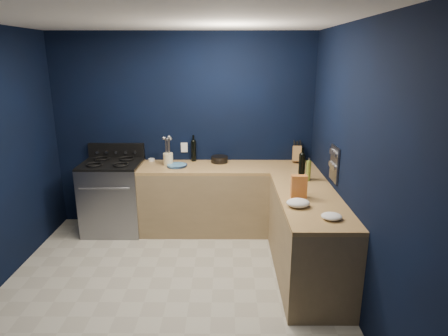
{
  "coord_description": "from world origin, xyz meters",
  "views": [
    {
      "loc": [
        0.57,
        -3.46,
        2.29
      ],
      "look_at": [
        0.55,
        1.0,
        1.0
      ],
      "focal_mm": 31.17,
      "sensor_mm": 36.0,
      "label": 1
    }
  ],
  "objects_px": {
    "utensil_crock": "(168,159)",
    "knife_block": "(297,154)",
    "gas_range": "(114,198)",
    "plate_stack": "(177,166)",
    "crouton_bag": "(299,187)"
  },
  "relations": [
    {
      "from": "plate_stack",
      "to": "crouton_bag",
      "type": "relative_size",
      "value": 1.07
    },
    {
      "from": "gas_range",
      "to": "utensil_crock",
      "type": "bearing_deg",
      "value": 5.04
    },
    {
      "from": "plate_stack",
      "to": "knife_block",
      "type": "xyz_separation_m",
      "value": [
        1.6,
        0.27,
        0.09
      ]
    },
    {
      "from": "gas_range",
      "to": "plate_stack",
      "type": "relative_size",
      "value": 3.67
    },
    {
      "from": "gas_range",
      "to": "plate_stack",
      "type": "xyz_separation_m",
      "value": [
        0.86,
        -0.02,
        0.46
      ]
    },
    {
      "from": "gas_range",
      "to": "crouton_bag",
      "type": "relative_size",
      "value": 3.93
    },
    {
      "from": "gas_range",
      "to": "crouton_bag",
      "type": "bearing_deg",
      "value": -27.13
    },
    {
      "from": "utensil_crock",
      "to": "knife_block",
      "type": "xyz_separation_m",
      "value": [
        1.73,
        0.19,
        0.02
      ]
    },
    {
      "from": "plate_stack",
      "to": "utensil_crock",
      "type": "bearing_deg",
      "value": 145.96
    },
    {
      "from": "gas_range",
      "to": "utensil_crock",
      "type": "height_order",
      "value": "utensil_crock"
    },
    {
      "from": "gas_range",
      "to": "knife_block",
      "type": "xyz_separation_m",
      "value": [
        2.47,
        0.25,
        0.54
      ]
    },
    {
      "from": "knife_block",
      "to": "crouton_bag",
      "type": "bearing_deg",
      "value": -92.15
    },
    {
      "from": "crouton_bag",
      "to": "utensil_crock",
      "type": "bearing_deg",
      "value": 141.38
    },
    {
      "from": "plate_stack",
      "to": "crouton_bag",
      "type": "distance_m",
      "value": 1.79
    },
    {
      "from": "knife_block",
      "to": "crouton_bag",
      "type": "height_order",
      "value": "same"
    }
  ]
}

